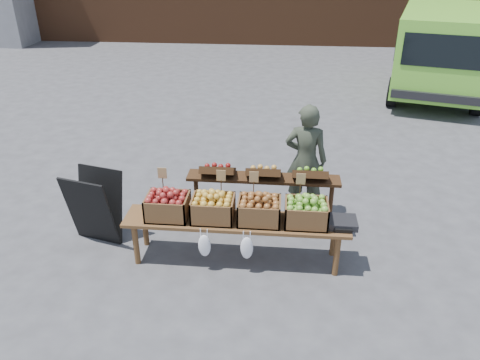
# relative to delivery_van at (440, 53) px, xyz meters

# --- Properties ---
(ground) EXTENTS (80.00, 80.00, 0.00)m
(ground) POSITION_rel_delivery_van_xyz_m (-3.45, -7.17, -1.04)
(ground) COLOR #47474A
(delivery_van) EXTENTS (3.29, 5.04, 2.08)m
(delivery_van) POSITION_rel_delivery_van_xyz_m (0.00, 0.00, 0.00)
(delivery_van) COLOR #73CF37
(delivery_van) RESTS_ON ground
(vendor) EXTENTS (0.64, 0.46, 1.63)m
(vendor) POSITION_rel_delivery_van_xyz_m (-3.51, -6.27, -0.23)
(vendor) COLOR #333A2C
(vendor) RESTS_ON ground
(chalkboard_sign) EXTENTS (0.72, 0.51, 0.98)m
(chalkboard_sign) POSITION_rel_delivery_van_xyz_m (-6.21, -7.27, -0.55)
(chalkboard_sign) COLOR black
(chalkboard_sign) RESTS_ON ground
(back_table) EXTENTS (2.10, 0.44, 1.04)m
(back_table) POSITION_rel_delivery_van_xyz_m (-4.07, -6.81, -0.52)
(back_table) COLOR #321E0E
(back_table) RESTS_ON ground
(display_bench) EXTENTS (2.70, 0.56, 0.57)m
(display_bench) POSITION_rel_delivery_van_xyz_m (-4.36, -7.53, -0.75)
(display_bench) COLOR brown
(display_bench) RESTS_ON ground
(crate_golden_apples) EXTENTS (0.50, 0.40, 0.28)m
(crate_golden_apples) POSITION_rel_delivery_van_xyz_m (-5.19, -7.53, -0.33)
(crate_golden_apples) COLOR maroon
(crate_golden_apples) RESTS_ON display_bench
(crate_russet_pears) EXTENTS (0.50, 0.40, 0.28)m
(crate_russet_pears) POSITION_rel_delivery_van_xyz_m (-4.64, -7.53, -0.33)
(crate_russet_pears) COLOR gold
(crate_russet_pears) RESTS_ON display_bench
(crate_red_apples) EXTENTS (0.50, 0.40, 0.28)m
(crate_red_apples) POSITION_rel_delivery_van_xyz_m (-4.09, -7.53, -0.33)
(crate_red_apples) COLOR brown
(crate_red_apples) RESTS_ON display_bench
(crate_green_apples) EXTENTS (0.50, 0.40, 0.28)m
(crate_green_apples) POSITION_rel_delivery_van_xyz_m (-3.54, -7.53, -0.33)
(crate_green_apples) COLOR #447B1E
(crate_green_apples) RESTS_ON display_bench
(weighing_scale) EXTENTS (0.34, 0.30, 0.08)m
(weighing_scale) POSITION_rel_delivery_van_xyz_m (-3.11, -7.53, -0.43)
(weighing_scale) COLOR black
(weighing_scale) RESTS_ON display_bench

